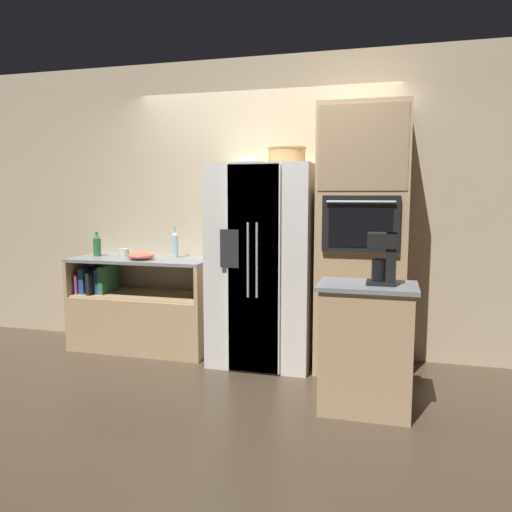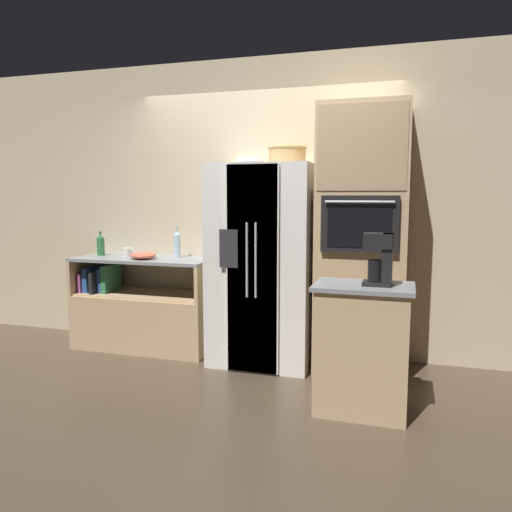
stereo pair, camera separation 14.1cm
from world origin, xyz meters
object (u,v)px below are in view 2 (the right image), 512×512
object	(u,v)px
fruit_bowl	(249,160)
bottle_tall	(177,244)
coffee_maker	(381,257)
wicker_basket	(287,155)
wall_oven	(363,240)
mixing_bowl	(144,255)
mug	(128,252)
bottle_short	(101,245)
refrigerator	(264,265)

from	to	relation	value
fruit_bowl	bottle_tall	xyz separation A→B (m)	(-0.83, 0.24, -0.78)
bottle_tall	coffee_maker	world-z (taller)	coffee_maker
wicker_basket	wall_oven	bearing A→B (deg)	-0.73
fruit_bowl	mixing_bowl	size ratio (longest dim) A/B	1.00
wall_oven	wicker_basket	world-z (taller)	wall_oven
wall_oven	mug	world-z (taller)	wall_oven
wicker_basket	bottle_short	xyz separation A→B (m)	(-1.95, 0.04, -0.85)
bottle_tall	coffee_maker	distance (m)	2.24
refrigerator	wicker_basket	distance (m)	1.00
bottle_short	coffee_maker	world-z (taller)	coffee_maker
wicker_basket	coffee_maker	distance (m)	1.45
refrigerator	coffee_maker	distance (m)	1.36
refrigerator	wall_oven	size ratio (longest dim) A/B	0.79
fruit_bowl	coffee_maker	bearing A→B (deg)	-32.83
bottle_short	mug	size ratio (longest dim) A/B	1.84
mug	mixing_bowl	size ratio (longest dim) A/B	0.53
wicker_basket	fruit_bowl	bearing A→B (deg)	-160.05
bottle_short	mug	bearing A→B (deg)	0.23
refrigerator	coffee_maker	size ratio (longest dim) A/B	5.03
bottle_short	coffee_maker	distance (m)	2.96
refrigerator	mug	distance (m)	1.45
fruit_bowl	wall_oven	bearing A→B (deg)	6.08
wicker_basket	mixing_bowl	distance (m)	1.68
bottle_tall	mixing_bowl	size ratio (longest dim) A/B	1.23
refrigerator	coffee_maker	xyz separation A→B (m)	(1.06, -0.82, 0.21)
wall_oven	fruit_bowl	distance (m)	1.20
fruit_bowl	mixing_bowl	bearing A→B (deg)	178.07
mug	coffee_maker	bearing A→B (deg)	-20.06
refrigerator	bottle_tall	bearing A→B (deg)	169.14
wall_oven	coffee_maker	bearing A→B (deg)	-76.94
mug	mixing_bowl	distance (m)	0.27
wicker_basket	bottle_tall	distance (m)	1.41
fruit_bowl	mug	size ratio (longest dim) A/B	1.88
wall_oven	wicker_basket	distance (m)	0.99
fruit_bowl	refrigerator	bearing A→B (deg)	29.54
refrigerator	mug	size ratio (longest dim) A/B	13.51
bottle_tall	fruit_bowl	bearing A→B (deg)	-16.43
wicker_basket	mixing_bowl	size ratio (longest dim) A/B	1.36
wall_oven	bottle_tall	bearing A→B (deg)	175.55
wall_oven	bottle_tall	xyz separation A→B (m)	(-1.80, 0.14, -0.10)
fruit_bowl	bottle_tall	bearing A→B (deg)	163.57
mixing_bowl	bottle_tall	bearing A→B (deg)	39.00
wall_oven	bottle_short	world-z (taller)	wall_oven
wicker_basket	coffee_maker	bearing A→B (deg)	-45.17
mug	coffee_maker	world-z (taller)	coffee_maker
wall_oven	fruit_bowl	bearing A→B (deg)	-173.92
bottle_tall	mixing_bowl	distance (m)	0.34
refrigerator	fruit_bowl	size ratio (longest dim) A/B	7.19
wicker_basket	mug	xyz separation A→B (m)	(-1.64, 0.04, -0.92)
coffee_maker	mug	bearing A→B (deg)	159.94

